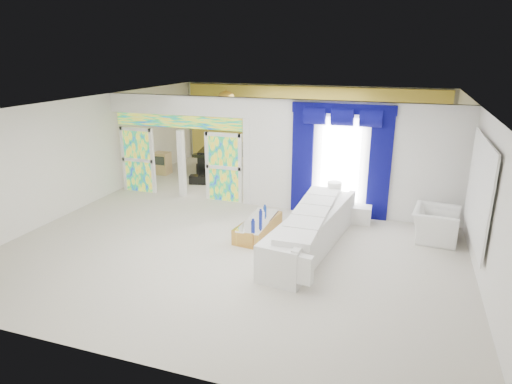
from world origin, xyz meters
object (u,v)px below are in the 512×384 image
(white_sofa, at_px, (312,231))
(armchair, at_px, (436,224))
(coffee_table, at_px, (258,227))
(grand_piano, at_px, (221,160))
(console_table, at_px, (345,213))

(white_sofa, distance_m, armchair, 2.96)
(coffee_table, xyz_separation_m, grand_piano, (-3.10, 5.05, 0.26))
(white_sofa, distance_m, coffee_table, 1.40)
(coffee_table, relative_size, grand_piano, 0.93)
(armchair, bearing_deg, coffee_table, 112.01)
(armchair, height_order, grand_piano, grand_piano)
(grand_piano, bearing_deg, white_sofa, -63.44)
(coffee_table, bearing_deg, console_table, 40.62)
(coffee_table, bearing_deg, grand_piano, 121.57)
(coffee_table, xyz_separation_m, armchair, (3.97, 1.07, 0.18))
(coffee_table, relative_size, armchair, 1.46)
(coffee_table, distance_m, armchair, 4.12)
(coffee_table, relative_size, console_table, 1.25)
(white_sofa, distance_m, grand_piano, 6.96)
(armchair, bearing_deg, white_sofa, 124.52)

